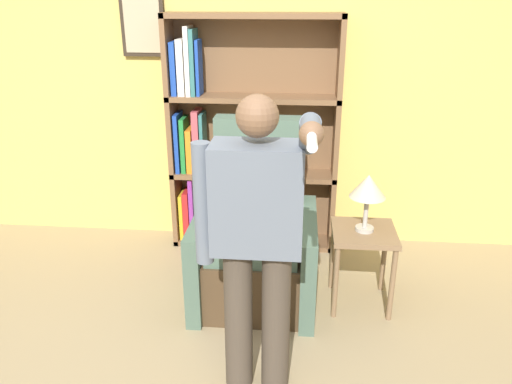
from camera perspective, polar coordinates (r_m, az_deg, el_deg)
wall_back at (r=4.13m, az=-1.96°, el=13.08°), size 8.00×0.11×2.80m
bookcase at (r=4.08m, az=-2.40°, el=6.00°), size 1.36×0.28×1.89m
armchair at (r=3.52m, az=0.01°, el=-6.11°), size 0.83×0.83×1.23m
person_standing at (r=2.45m, az=0.07°, el=-4.94°), size 0.59×0.78×1.61m
side_table at (r=3.44m, az=12.14°, el=-5.84°), size 0.42×0.42×0.56m
table_lamp at (r=3.28m, az=12.68°, el=0.40°), size 0.24×0.24×0.39m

